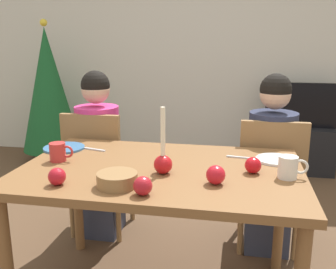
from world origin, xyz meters
The scene contains 21 objects.
back_wall centered at (0.00, 2.60, 1.30)m, with size 6.40×0.10×2.60m, color beige.
dining_table centered at (0.00, 0.00, 0.67)m, with size 1.40×0.90×0.75m.
chair_left centered at (-0.58, 0.61, 0.51)m, with size 0.40×0.40×0.90m.
chair_right centered at (0.59, 0.61, 0.51)m, with size 0.40×0.40×0.90m.
person_left_child centered at (-0.58, 0.64, 0.57)m, with size 0.30×0.30×1.17m.
person_right_child centered at (0.59, 0.64, 0.57)m, with size 0.30×0.30×1.17m.
tv_stand centered at (1.04, 2.30, 0.24)m, with size 0.64×0.40×0.48m, color black.
tv centered at (1.04, 2.30, 0.71)m, with size 0.79×0.05×0.46m.
christmas_tree centered at (-1.73, 2.14, 0.82)m, with size 0.65×0.65×1.59m.
candle_centerpiece centered at (0.03, -0.09, 0.82)m, with size 0.09×0.09×0.32m.
plate_left centered at (-0.62, 0.22, 0.76)m, with size 0.24×0.24×0.01m, color teal.
plate_right centered at (0.58, 0.22, 0.76)m, with size 0.21×0.21×0.01m, color silver.
mug_left centered at (-0.55, 0.00, 0.80)m, with size 0.13×0.08×0.10m.
mug_right centered at (0.61, -0.04, 0.80)m, with size 0.14×0.09×0.10m.
fork_left centered at (-0.45, 0.23, 0.75)m, with size 0.18×0.01×0.01m, color silver.
fork_right centered at (0.41, 0.23, 0.75)m, with size 0.18×0.01×0.01m, color silver.
bowl_walnuts centered at (-0.13, -0.28, 0.78)m, with size 0.18×0.18×0.06m, color olive.
apple_near_candle centered at (0.29, -0.18, 0.79)m, with size 0.09×0.09×0.09m, color red.
apple_by_left_plate centered at (-0.40, -0.31, 0.79)m, with size 0.08×0.08×0.08m, color #B31521.
apple_by_right_mug centered at (0.45, 0.00, 0.79)m, with size 0.08×0.08×0.08m, color red.
apple_far_edge centered at (0.00, -0.35, 0.79)m, with size 0.08×0.08×0.08m, color #AB1822.
Camera 1 is at (0.37, -1.76, 1.37)m, focal length 40.48 mm.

